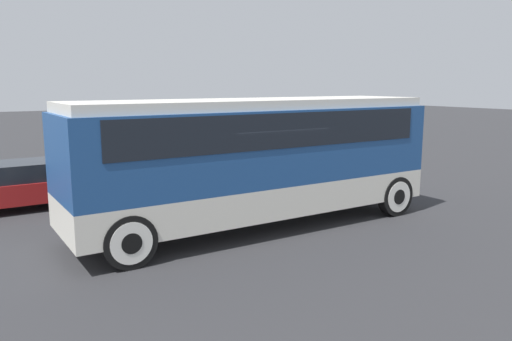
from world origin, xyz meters
TOP-DOWN VIEW (x-y plane):
  - ground_plane at (0.00, 0.00)m, footprint 120.00×120.00m
  - tour_bus at (0.10, 0.00)m, footprint 9.21×2.52m
  - parked_car_near at (-4.68, 5.19)m, footprint 4.34×1.88m
  - parked_car_mid at (3.46, 5.88)m, footprint 4.13×1.82m
  - parked_car_far at (0.76, 9.07)m, footprint 4.33×1.90m

SIDE VIEW (x-z plane):
  - ground_plane at x=0.00m, z-range 0.00..0.00m
  - parked_car_near at x=-4.68m, z-range 0.01..1.33m
  - parked_car_mid at x=3.46m, z-range -0.01..1.46m
  - parked_car_far at x=0.76m, z-range -0.02..1.48m
  - tour_bus at x=0.10m, z-range 0.32..3.47m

